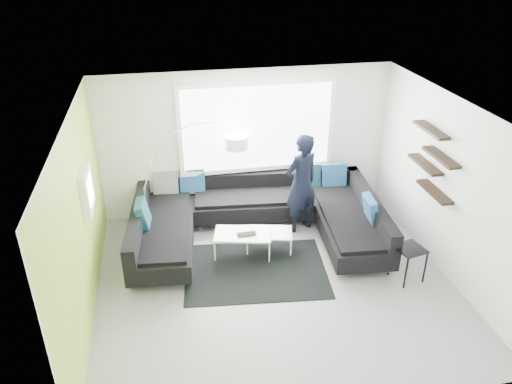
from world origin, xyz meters
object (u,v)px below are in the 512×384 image
side_table (408,263)px  laptop (247,236)px  coffee_table (256,241)px  arc_lamp (145,188)px  sectional_sofa (257,221)px  person (301,184)px

side_table → laptop: 2.62m
coffee_table → arc_lamp: size_ratio=0.59×
arc_lamp → sectional_sofa: bearing=-20.3°
side_table → coffee_table: bearing=150.9°
arc_lamp → laptop: 1.94m
sectional_sofa → laptop: bearing=-114.3°
side_table → laptop: bearing=155.2°
coffee_table → arc_lamp: (-1.81, 0.72, 0.84)m
person → laptop: bearing=9.1°
coffee_table → side_table: side_table is taller
coffee_table → laptop: bearing=-131.0°
sectional_sofa → laptop: (-0.25, -0.44, 0.01)m
person → laptop: size_ratio=5.72×
arc_lamp → person: arc_lamp is taller
side_table → laptop: side_table is taller
sectional_sofa → coffee_table: 0.38m
coffee_table → side_table: (2.20, -1.22, 0.09)m
laptop → side_table: bearing=-26.6°
side_table → laptop: (-2.38, 1.10, 0.13)m
arc_lamp → side_table: bearing=-34.1°
side_table → person: (-1.26, 1.81, 0.65)m
arc_lamp → side_table: size_ratio=3.62×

